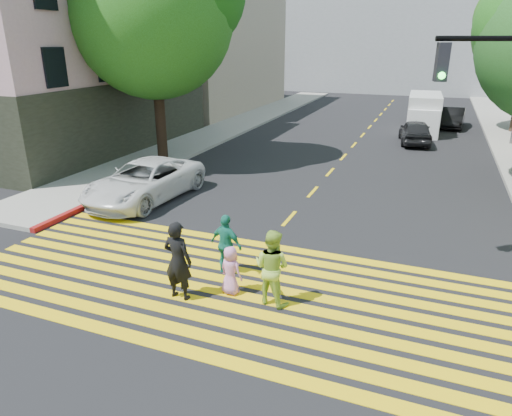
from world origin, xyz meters
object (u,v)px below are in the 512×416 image
Objects in this scene: pedestrian_woman at (272,267)px; silver_car at (425,110)px; pedestrian_extra at (226,244)px; white_sedan at (145,181)px; pedestrian_man at (178,261)px; tree_left at (155,7)px; pedestrian_child at (231,270)px; white_van at (424,115)px; dark_car_near at (415,132)px; dark_car_parked at (453,118)px.

pedestrian_woman is 0.40× the size of silver_car.
white_sedan is at bearing -24.74° from pedestrian_extra.
silver_car is at bearing -82.16° from pedestrian_woman.
pedestrian_man reaches higher than white_sedan.
tree_left is 5.46× the size of pedestrian_man.
pedestrian_man is 1.21m from pedestrian_child.
pedestrian_extra is at bearing -102.22° from white_van.
pedestrian_child is (7.95, -9.92, -6.25)m from tree_left.
dark_car_near is at bearing -98.99° from pedestrian_man.
pedestrian_man is at bearing -102.80° from white_van.
pedestrian_man is 0.36× the size of white_sedan.
silver_car is (0.16, 9.41, -0.04)m from dark_car_near.
pedestrian_man is 19.60m from dark_car_near.
pedestrian_man is at bearing 70.30° from dark_car_near.
white_sedan reaches higher than dark_car_near.
dark_car_parked is 0.78× the size of white_van.
pedestrian_child is 0.23× the size of white_sedan.
tree_left is at bearing -37.24° from pedestrian_extra.
white_sedan is (-5.12, 4.01, -0.06)m from pedestrian_extra.
pedestrian_extra is 0.39× the size of dark_car_near.
white_van is at bearing -86.44° from pedestrian_extra.
tree_left is 2.01× the size of white_van.
tree_left reaches higher than dark_car_parked.
dark_car_parked is (1.86, -3.17, 0.02)m from silver_car.
dark_car_parked is at bearing 66.05° from white_sedan.
pedestrian_child is at bearing 83.41° from silver_car.
white_van reaches higher than white_sedan.
pedestrian_extra is at bearing -50.58° from tree_left.
pedestrian_man reaches higher than pedestrian_extra.
pedestrian_woman is at bearing -94.67° from dark_car_parked.
white_van is at bearing -82.68° from pedestrian_child.
pedestrian_child is 0.30× the size of dark_car_near.
pedestrian_child is 0.29× the size of dark_car_parked.
pedestrian_extra reaches higher than white_sedan.
tree_left is 8.27m from white_sedan.
pedestrian_woman is 1.75m from pedestrian_extra.
tree_left is at bearing -53.96° from pedestrian_man.
silver_car is at bearing 73.30° from white_sedan.
pedestrian_child is 0.27× the size of silver_car.
pedestrian_man is at bearing 84.75° from pedestrian_extra.
silver_car is (3.10, 28.02, 0.05)m from pedestrian_child.
white_van reaches higher than dark_car_parked.
silver_car is at bearing 58.57° from tree_left.
silver_car is at bearing 124.76° from dark_car_parked.
pedestrian_extra is (-1.50, 0.89, -0.09)m from pedestrian_woman.
pedestrian_extra is at bearing 70.90° from dark_car_near.
white_van is at bearing -97.77° from pedestrian_man.
pedestrian_woman is at bearing 85.45° from silver_car.
pedestrian_man reaches higher than pedestrian_child.
pedestrian_child is (-1.00, 0.03, -0.29)m from pedestrian_woman.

